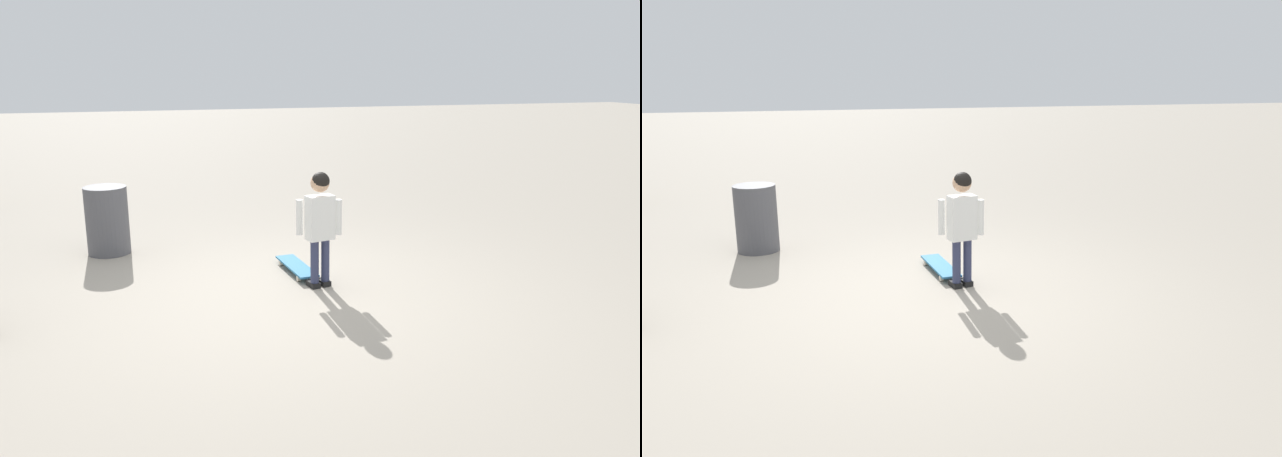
% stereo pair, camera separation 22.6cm
% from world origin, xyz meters
% --- Properties ---
extents(ground_plane, '(50.00, 50.00, 0.00)m').
position_xyz_m(ground_plane, '(0.00, 0.00, 0.00)').
color(ground_plane, '#9E9384').
extents(child_person, '(0.40, 0.22, 1.06)m').
position_xyz_m(child_person, '(0.37, 0.20, 0.66)').
color(child_person, '#2D3351').
rests_on(child_person, ground).
extents(skateboard, '(0.26, 0.75, 0.07)m').
position_xyz_m(skateboard, '(0.27, 0.66, 0.06)').
color(skateboard, teal).
rests_on(skateboard, ground).
extents(trash_bin, '(0.44, 0.44, 0.73)m').
position_xyz_m(trash_bin, '(-1.49, 1.88, 0.36)').
color(trash_bin, '#4C4C51').
rests_on(trash_bin, ground).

